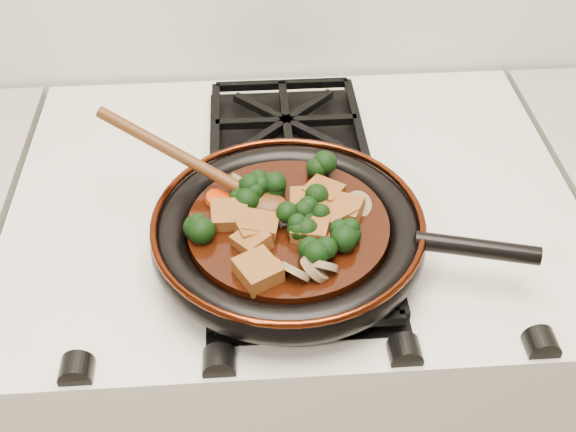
{
  "coord_description": "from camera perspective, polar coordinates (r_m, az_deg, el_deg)",
  "views": [
    {
      "loc": [
        -0.06,
        0.94,
        1.53
      ],
      "look_at": [
        -0.02,
        1.57,
        0.97
      ],
      "focal_mm": 45.0,
      "sensor_mm": 36.0,
      "label": 1
    }
  ],
  "objects": [
    {
      "name": "skillet",
      "position": [
        0.86,
        0.15,
        -1.31
      ],
      "size": [
        0.45,
        0.33,
        0.05
      ],
      "rotation": [
        0.0,
        0.0,
        -0.26
      ],
      "color": "black",
      "rests_on": "burner_grate_front"
    },
    {
      "name": "wooden_spoon",
      "position": [
        0.88,
        -5.6,
        3.16
      ],
      "size": [
        0.14,
        0.09,
        0.23
      ],
      "rotation": [
        0.0,
        0.0,
        2.67
      ],
      "color": "#4D2910",
      "rests_on": "braising_sauce"
    },
    {
      "name": "tofu_cube_7",
      "position": [
        0.85,
        3.81,
        0.2
      ],
      "size": [
        0.05,
        0.05,
        0.03
      ],
      "primitive_type": "cube",
      "rotation": [
        -0.01,
        -0.09,
        0.5
      ],
      "color": "brown",
      "rests_on": "braising_sauce"
    },
    {
      "name": "tofu_cube_0",
      "position": [
        0.84,
        -2.19,
        -0.88
      ],
      "size": [
        0.05,
        0.04,
        0.03
      ],
      "primitive_type": "cube",
      "rotation": [
        0.02,
        -0.1,
        2.95
      ],
      "color": "brown",
      "rests_on": "braising_sauce"
    },
    {
      "name": "broccoli_floret_5",
      "position": [
        0.83,
        0.65,
        -0.79
      ],
      "size": [
        0.06,
        0.07,
        0.06
      ],
      "primitive_type": null,
      "rotation": [
        -0.05,
        -0.18,
        1.6
      ],
      "color": "black",
      "rests_on": "braising_sauce"
    },
    {
      "name": "carrot_coin_0",
      "position": [
        0.79,
        -1.39,
        -4.21
      ],
      "size": [
        0.03,
        0.03,
        0.02
      ],
      "primitive_type": "cylinder",
      "rotation": [
        0.18,
        -0.15,
        0.0
      ],
      "color": "red",
      "rests_on": "braising_sauce"
    },
    {
      "name": "braising_sauce",
      "position": [
        0.86,
        0.0,
        -1.04
      ],
      "size": [
        0.24,
        0.24,
        0.02
      ],
      "primitive_type": "cylinder",
      "color": "black",
      "rests_on": "skillet"
    },
    {
      "name": "burner_grate_back",
      "position": [
        1.09,
        -0.13,
        7.09
      ],
      "size": [
        0.23,
        0.23,
        0.03
      ],
      "primitive_type": null,
      "color": "black",
      "rests_on": "stove"
    },
    {
      "name": "mushroom_slice_3",
      "position": [
        0.79,
        2.8,
        -3.96
      ],
      "size": [
        0.04,
        0.04,
        0.03
      ],
      "primitive_type": "cylinder",
      "rotation": [
        0.88,
        0.0,
        2.79
      ],
      "color": "olive",
      "rests_on": "braising_sauce"
    },
    {
      "name": "tofu_cube_6",
      "position": [
        0.86,
        4.65,
        0.5
      ],
      "size": [
        0.05,
        0.05,
        0.03
      ],
      "primitive_type": "cube",
      "rotation": [
        -0.11,
        0.09,
        2.68
      ],
      "color": "brown",
      "rests_on": "braising_sauce"
    },
    {
      "name": "tofu_cube_1",
      "position": [
        0.83,
        1.83,
        -1.13
      ],
      "size": [
        0.05,
        0.05,
        0.02
      ],
      "primitive_type": "cube",
      "rotation": [
        -0.07,
        0.02,
        1.28
      ],
      "color": "brown",
      "rests_on": "braising_sauce"
    },
    {
      "name": "tofu_cube_4",
      "position": [
        0.86,
        1.64,
        0.83
      ],
      "size": [
        0.05,
        0.05,
        0.03
      ],
      "primitive_type": "cube",
      "rotation": [
        0.01,
        0.07,
        3.07
      ],
      "color": "brown",
      "rests_on": "braising_sauce"
    },
    {
      "name": "broccoli_floret_7",
      "position": [
        0.89,
        -1.72,
        2.57
      ],
      "size": [
        0.08,
        0.08,
        0.06
      ],
      "primitive_type": null,
      "rotation": [
        0.03,
        0.21,
        1.2
      ],
      "color": "black",
      "rests_on": "braising_sauce"
    },
    {
      "name": "tofu_cube_9",
      "position": [
        0.78,
        -2.39,
        -4.37
      ],
      "size": [
        0.06,
        0.06,
        0.02
      ],
      "primitive_type": "cube",
      "rotation": [
        0.0,
        -0.02,
        0.5
      ],
      "color": "brown",
      "rests_on": "braising_sauce"
    },
    {
      "name": "tofu_cube_3",
      "position": [
        0.83,
        -2.73,
        -1.2
      ],
      "size": [
        0.05,
        0.05,
        0.03
      ],
      "primitive_type": "cube",
      "rotation": [
        -0.05,
        0.09,
        0.3
      ],
      "color": "brown",
      "rests_on": "braising_sauce"
    },
    {
      "name": "tofu_cube_8",
      "position": [
        0.82,
        -2.9,
        -2.07
      ],
      "size": [
        0.05,
        0.05,
        0.03
      ],
      "primitive_type": "cube",
      "rotation": [
        -0.09,
        0.11,
        2.24
      ],
      "color": "brown",
      "rests_on": "braising_sauce"
    },
    {
      "name": "tofu_cube_2",
      "position": [
        0.88,
        2.79,
        1.73
      ],
      "size": [
        0.06,
        0.06,
        0.03
      ],
      "primitive_type": "cube",
      "rotation": [
        0.1,
        -0.03,
        2.55
      ],
      "color": "brown",
      "rests_on": "braising_sauce"
    },
    {
      "name": "mushroom_slice_4",
      "position": [
        0.87,
        5.49,
        0.86
      ],
      "size": [
        0.04,
        0.03,
        0.03
      ],
      "primitive_type": "cylinder",
      "rotation": [
        0.67,
        0.0,
        0.1
      ],
      "color": "olive",
      "rests_on": "braising_sauce"
    },
    {
      "name": "broccoli_floret_8",
      "position": [
        0.83,
        4.61,
        -1.52
      ],
      "size": [
        0.07,
        0.07,
        0.07
      ],
      "primitive_type": null,
      "rotation": [
        0.09,
        0.2,
        1.55
      ],
      "color": "black",
      "rests_on": "braising_sauce"
    },
    {
      "name": "stove",
      "position": [
        1.32,
        0.32,
        -13.35
      ],
      "size": [
        0.76,
        0.6,
        0.9
      ],
      "primitive_type": "cube",
      "color": "beige",
      "rests_on": "ground"
    },
    {
      "name": "broccoli_floret_4",
      "position": [
        0.91,
        2.7,
        3.74
      ],
      "size": [
        0.08,
        0.07,
        0.07
      ],
      "primitive_type": null,
      "rotation": [
        0.1,
        -0.24,
        2.94
      ],
      "color": "black",
      "rests_on": "braising_sauce"
    },
    {
      "name": "burner_grate_front",
      "position": [
        0.87,
        1.11,
        -3.45
      ],
      "size": [
        0.23,
        0.23,
        0.03
      ],
      "primitive_type": null,
      "color": "black",
      "rests_on": "stove"
    },
    {
      "name": "mushroom_slice_2",
      "position": [
        0.79,
        0.61,
        -4.42
      ],
      "size": [
        0.05,
        0.05,
        0.03
      ],
      "primitive_type": "cylinder",
      "rotation": [
        0.91,
        0.0,
        2.44
      ],
      "color": "olive",
      "rests_on": "braising_sauce"
    },
    {
      "name": "mushroom_slice_1",
      "position": [
        0.79,
        2.13,
        -4.17
      ],
      "size": [
        0.04,
        0.04,
        0.03
      ],
      "primitive_type": "cylinder",
      "rotation": [
        0.8,
        0.0,
        1.84
      ],
      "color": "olive",
      "rests_on": "braising_sauce"
    },
    {
      "name": "mushroom_slice_0",
      "position": [
        0.9,
        -3.51,
        2.65
      ],
      "size": [
        0.05,
        0.05,
        0.03
      ],
      "primitive_type": "cylinder",
      "rotation": [
        0.88,
        0.0,
        2.34
      ],
      "color": "olive",
      "rests_on": "braising_sauce"
    },
    {
      "name": "tofu_cube_5",
      "position": [
        0.85,
        -4.67,
        -0.01
      ],
      "size": [
        0.05,
        0.04,
        0.03
      ],
      "primitive_type": "cube",
      "rotation": [
        0.07,
        -0.1,
        1.62
      ],
      "color": "brown",
      "rests_on": "braising_sauce"
    },
    {
      "name": "broccoli_floret_0",
      "position": [
        0.84,
        -6.42,
        -0.83
      ],
      "size": [
        0.09,
        0.09,
        0.06
      ],
      "primitive_type": null,
      "rotation": [
        0.18,
        -0.04,
        0.91
      ],
      "color": "black",
      "rests_on": "braising_sauce"
    },
    {
      "name": "carrot_coin_4",
      "position": [
        0.83,
        3.27,
        -1.81
      ],
      "size": [
        0.03,
        0.03,
        0.02
      ],
      "primitive_type": "cylinder",
      "rotation": [
        0.23,
        -0.15,
        0.0
      ],
      "color": "red",
      "rests_on": "braising_sauce"
    },
    {
      "name": "carrot_coin_3",
      "position": [
        0.88,
        -5.53,
        1.31
      ],
      "size": [
        0.03,
        0.03,
        0.02
      ],
      "primitive_type": "cylinder",
      "rotation": [
        0.1,
        0.29,
        0.0
      ],
      "color": "red",
      "rests_on": "braising_sauce"
    },
    {
      "name": "broccoli_floret_2",
      "position": [
        0.87,
        -3.4,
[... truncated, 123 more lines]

